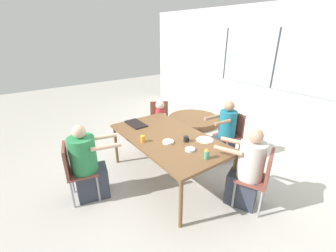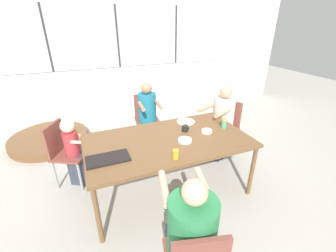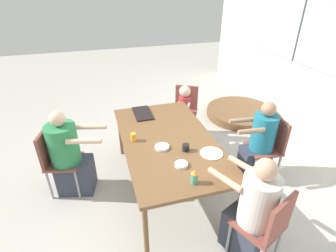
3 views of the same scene
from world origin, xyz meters
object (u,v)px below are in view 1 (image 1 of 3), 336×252
object	(u,v)px
person_man_teal_shirt	(247,172)
bowl_cereal	(168,142)
person_toddler	(160,123)
bowl_white_shallow	(190,149)
chair_for_woman_green_shirt	(232,131)
coffee_mug	(186,139)
chair_for_man_blue_shirt	(75,168)
person_man_blue_shirt	(88,167)
chair_for_man_teal_shirt	(260,175)
sippy_cup	(207,153)
chair_for_toddler	(160,118)
juice_glass	(143,139)
folded_table_stack	(193,120)
person_woman_green_shirt	(225,134)

from	to	relation	value
person_man_teal_shirt	bowl_cereal	bearing A→B (deg)	99.04
person_toddler	bowl_white_shallow	bearing A→B (deg)	98.10
chair_for_woman_green_shirt	coffee_mug	distance (m)	1.30
chair_for_man_blue_shirt	bowl_cereal	distance (m)	1.35
person_man_blue_shirt	bowl_white_shallow	xyz separation A→B (m)	(0.83, 1.17, 0.26)
person_man_teal_shirt	coffee_mug	world-z (taller)	person_man_teal_shirt
chair_for_woman_green_shirt	chair_for_man_teal_shirt	world-z (taller)	same
sippy_cup	chair_for_woman_green_shirt	bearing A→B (deg)	116.18
chair_for_toddler	bowl_cereal	bearing A→B (deg)	89.09
chair_for_man_teal_shirt	bowl_white_shallow	bearing A→B (deg)	104.00
chair_for_man_teal_shirt	person_man_blue_shirt	xyz separation A→B (m)	(-1.57, -1.74, -0.02)
juice_glass	person_toddler	bearing A→B (deg)	135.22
person_man_blue_shirt	juice_glass	size ratio (longest dim) A/B	11.53
sippy_cup	chair_for_man_teal_shirt	bearing A→B (deg)	49.61
chair_for_man_blue_shirt	sippy_cup	xyz separation A→B (m)	(1.16, 1.37, 0.30)
coffee_mug	bowl_cereal	distance (m)	0.27
chair_for_toddler	bowl_cereal	world-z (taller)	chair_for_toddler
folded_table_stack	chair_for_man_teal_shirt	bearing A→B (deg)	-26.59
person_man_blue_shirt	chair_for_man_teal_shirt	bearing A→B (deg)	62.18
chair_for_toddler	bowl_cereal	xyz separation A→B (m)	(1.39, -0.79, 0.24)
sippy_cup	bowl_white_shallow	size ratio (longest dim) A/B	1.11
person_man_teal_shirt	bowl_cereal	xyz separation A→B (m)	(-0.95, -0.61, 0.25)
chair_for_man_blue_shirt	person_man_blue_shirt	distance (m)	0.17
chair_for_man_blue_shirt	person_man_teal_shirt	xyz separation A→B (m)	(1.46, 1.84, -0.01)
chair_for_man_blue_shirt	folded_table_stack	distance (m)	3.56
coffee_mug	bowl_white_shallow	bearing A→B (deg)	-29.30
chair_for_man_teal_shirt	folded_table_stack	xyz separation A→B (m)	(-2.82, 1.41, -0.45)
person_toddler	coffee_mug	size ratio (longest dim) A/B	11.26
person_woman_green_shirt	bowl_white_shallow	world-z (taller)	person_woman_green_shirt
chair_for_woman_green_shirt	juice_glass	world-z (taller)	chair_for_woman_green_shirt
person_man_blue_shirt	folded_table_stack	distance (m)	3.42
chair_for_man_blue_shirt	folded_table_stack	xyz separation A→B (m)	(-1.21, 3.32, -0.45)
chair_for_man_blue_shirt	juice_glass	distance (m)	1.02
chair_for_toddler	bowl_cereal	distance (m)	1.61
chair_for_man_teal_shirt	bowl_cereal	xyz separation A→B (m)	(-1.10, -0.68, 0.24)
person_man_teal_shirt	sippy_cup	distance (m)	0.64
person_man_teal_shirt	person_woman_green_shirt	bearing A→B (deg)	30.14
chair_for_woman_green_shirt	chair_for_man_blue_shirt	bearing A→B (deg)	85.78
sippy_cup	folded_table_stack	xyz separation A→B (m)	(-2.36, 1.95, -0.76)
person_man_blue_shirt	coffee_mug	world-z (taller)	person_man_blue_shirt
person_woman_green_shirt	person_man_teal_shirt	xyz separation A→B (m)	(0.99, -0.73, 0.01)
bowl_white_shallow	bowl_cereal	world-z (taller)	bowl_white_shallow
chair_for_man_teal_shirt	bowl_cereal	distance (m)	1.32
coffee_mug	juice_glass	size ratio (longest dim) A/B	0.86
bowl_cereal	folded_table_stack	world-z (taller)	bowl_cereal
chair_for_man_teal_shirt	chair_for_toddler	bearing A→B (deg)	63.78
person_man_teal_shirt	bowl_cereal	world-z (taller)	person_man_teal_shirt
chair_for_toddler	bowl_white_shallow	bearing A→B (deg)	97.44
person_man_teal_shirt	person_toddler	size ratio (longest dim) A/B	1.22
person_man_teal_shirt	chair_for_woman_green_shirt	bearing A→B (deg)	23.92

